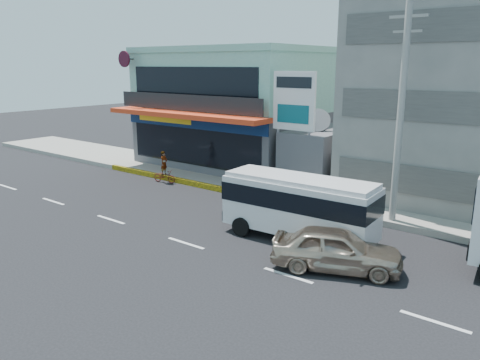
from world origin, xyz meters
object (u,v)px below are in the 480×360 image
utility_pole_near (401,114)px  motorcycle_rider (164,172)px  shop_building (239,110)px  minibus (299,203)px  sedan (336,249)px  billboard (294,108)px  satellite_dish (317,130)px

utility_pole_near → motorcycle_rider: bearing=-177.0°
shop_building → minibus: (11.48, -10.72, -2.36)m
sedan → billboard: bearing=18.6°
shop_building → satellite_dish: 8.54m
minibus → motorcycle_rider: (-11.77, 3.42, -0.97)m
satellite_dish → billboard: (-0.50, -1.80, 1.35)m
sedan → motorcycle_rider: motorcycle_rider is taller
shop_building → motorcycle_rider: 8.03m
sedan → motorcycle_rider: (-14.38, 5.15, -0.13)m
satellite_dish → utility_pole_near: (6.00, -3.60, 1.57)m
satellite_dish → motorcycle_rider: size_ratio=0.75×
sedan → motorcycle_rider: 15.27m
billboard → minibus: billboard is taller
billboard → motorcycle_rider: 9.24m
satellite_dish → minibus: (3.48, -7.77, -1.94)m
satellite_dish → minibus: 8.73m
shop_building → satellite_dish: size_ratio=8.27×
billboard → utility_pole_near: bearing=-15.5°
shop_building → billboard: size_ratio=1.80×
minibus → satellite_dish: bearing=114.1°
shop_building → billboard: 8.92m
utility_pole_near → minibus: size_ratio=1.51×
billboard → minibus: (3.98, -5.97, -3.29)m
shop_building → motorcycle_rider: size_ratio=6.21×
minibus → sedan: bearing=-33.5°
motorcycle_rider → shop_building: bearing=87.7°
utility_pole_near → motorcycle_rider: (-14.29, -0.75, -4.49)m
utility_pole_near → billboard: bearing=164.5°
utility_pole_near → motorcycle_rider: 15.00m
shop_building → utility_pole_near: bearing=-25.1°
billboard → minibus: bearing=-56.3°
minibus → motorcycle_rider: size_ratio=3.32×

